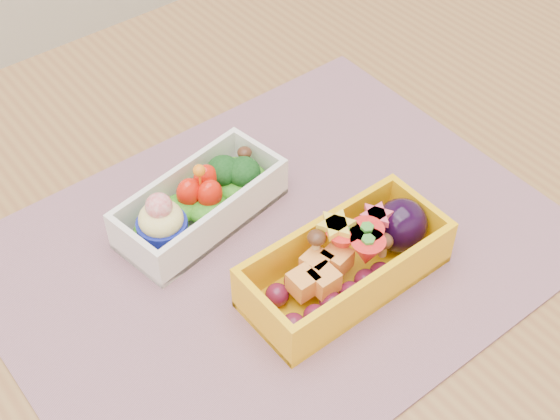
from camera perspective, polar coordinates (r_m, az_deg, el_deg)
table at (r=0.71m, az=-1.65°, el=-10.32°), size 1.20×0.80×0.75m
placemat at (r=0.65m, az=-0.25°, el=-2.90°), size 0.45×0.35×0.00m
bento_white at (r=0.66m, az=-5.87°, el=0.50°), size 0.16×0.09×0.06m
bento_yellow at (r=0.61m, az=5.09°, el=-3.74°), size 0.17×0.07×0.06m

